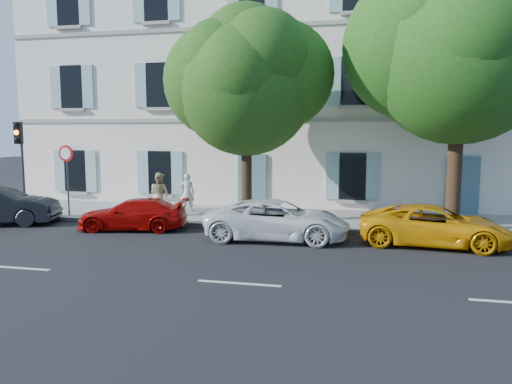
% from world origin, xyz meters
% --- Properties ---
extents(ground, '(90.00, 90.00, 0.00)m').
position_xyz_m(ground, '(0.00, 0.00, 0.00)').
color(ground, black).
extents(sidewalk, '(36.00, 4.50, 0.15)m').
position_xyz_m(sidewalk, '(0.00, 4.45, 0.07)').
color(sidewalk, '#A09E96').
rests_on(sidewalk, ground).
extents(kerb, '(36.00, 0.16, 0.16)m').
position_xyz_m(kerb, '(0.00, 2.28, 0.08)').
color(kerb, '#9E998E').
rests_on(kerb, ground).
extents(building, '(28.00, 7.00, 12.00)m').
position_xyz_m(building, '(0.00, 10.20, 6.00)').
color(building, white).
rests_on(building, ground).
extents(car_red_coupe, '(4.09, 2.24, 1.12)m').
position_xyz_m(car_red_coupe, '(-5.34, 1.31, 0.56)').
color(car_red_coupe, '#A70704').
rests_on(car_red_coupe, ground).
extents(car_white_coupe, '(4.78, 2.37, 1.30)m').
position_xyz_m(car_white_coupe, '(0.01, 0.86, 0.65)').
color(car_white_coupe, white).
rests_on(car_white_coupe, ground).
extents(car_yellow_supercar, '(4.68, 2.47, 1.25)m').
position_xyz_m(car_yellow_supercar, '(4.90, 1.10, 0.63)').
color(car_yellow_supercar, '#ECA009').
rests_on(car_yellow_supercar, ground).
extents(tree_left, '(4.93, 4.93, 7.64)m').
position_xyz_m(tree_left, '(-1.51, 2.85, 5.07)').
color(tree_left, '#3A2819').
rests_on(tree_left, sidewalk).
extents(tree_right, '(5.93, 5.93, 9.14)m').
position_xyz_m(tree_right, '(5.68, 2.91, 6.01)').
color(tree_right, '#3A2819').
rests_on(tree_right, sidewalk).
extents(traffic_light, '(0.34, 0.42, 3.73)m').
position_xyz_m(traffic_light, '(-10.76, 2.51, 2.85)').
color(traffic_light, '#383A3D').
rests_on(traffic_light, sidewalk).
extents(road_sign, '(0.65, 0.11, 2.81)m').
position_xyz_m(road_sign, '(-8.88, 2.78, 2.18)').
color(road_sign, '#383A3D').
rests_on(road_sign, sidewalk).
extents(pedestrian_a, '(0.65, 0.48, 1.63)m').
position_xyz_m(pedestrian_a, '(-4.43, 4.44, 0.97)').
color(pedestrian_a, silver).
rests_on(pedestrian_a, sidewalk).
extents(pedestrian_b, '(1.02, 0.92, 1.73)m').
position_xyz_m(pedestrian_b, '(-5.26, 3.51, 1.02)').
color(pedestrian_b, tan).
rests_on(pedestrian_b, sidewalk).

